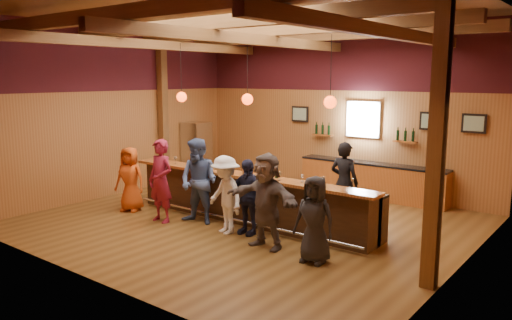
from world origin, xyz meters
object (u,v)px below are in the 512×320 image
object	(u,v)px
bartender	(344,182)
back_bar_cabinet	(371,180)
customer_navy	(247,197)
bar_counter	(252,198)
ice_bucket	(247,169)
customer_orange	(130,179)
stainless_fridge	(197,151)
customer_brown	(266,201)
customer_white	(225,195)
customer_denim	(199,182)
bottle_a	(277,172)
customer_dark	(314,219)
customer_redvest	(161,181)

from	to	relation	value
bartender	back_bar_cabinet	bearing A→B (deg)	-78.65
customer_navy	bar_counter	bearing A→B (deg)	121.97
customer_navy	ice_bucket	world-z (taller)	customer_navy
ice_bucket	back_bar_cabinet	bearing A→B (deg)	74.12
customer_orange	ice_bucket	size ratio (longest dim) A/B	6.48
stainless_fridge	customer_brown	bearing A→B (deg)	-34.24
bar_counter	bartender	bearing A→B (deg)	33.89
bar_counter	customer_white	xyz separation A→B (m)	(0.13, -1.05, 0.28)
customer_orange	customer_denim	xyz separation A→B (m)	(2.04, 0.24, 0.17)
customer_white	stainless_fridge	bearing A→B (deg)	157.56
bottle_a	ice_bucket	bearing A→B (deg)	-175.31
bar_counter	customer_white	world-z (taller)	customer_white
customer_brown	customer_dark	size ratio (longest dim) A/B	1.19
customer_denim	bartender	size ratio (longest dim) A/B	1.04
back_bar_cabinet	ice_bucket	xyz separation A→B (m)	(-1.10, -3.86, 0.75)
stainless_fridge	customer_white	bearing A→B (deg)	-39.54
bar_counter	customer_orange	bearing A→B (deg)	-158.21
customer_orange	customer_navy	xyz separation A→B (m)	(3.32, 0.32, 0.00)
customer_redvest	customer_brown	distance (m)	2.85
bar_counter	customer_brown	bearing A→B (deg)	-43.59
customer_denim	bar_counter	bearing A→B (deg)	40.47
stainless_fridge	bottle_a	world-z (taller)	stainless_fridge
customer_dark	bottle_a	distance (m)	1.99
customer_orange	ice_bucket	bearing A→B (deg)	-3.62
customer_navy	customer_orange	bearing A→B (deg)	-174.68
back_bar_cabinet	customer_orange	distance (m)	6.18
back_bar_cabinet	bartender	xyz separation A→B (m)	(0.48, -2.45, 0.42)
back_bar_cabinet	ice_bucket	bearing A→B (deg)	-105.88
bartender	customer_orange	bearing A→B (deg)	26.81
customer_redvest	customer_navy	size ratio (longest dim) A/B	1.18
stainless_fridge	ice_bucket	xyz separation A→B (m)	(4.20, -2.74, 0.33)
customer_brown	bartender	distance (m)	2.38
customer_white	customer_redvest	bearing A→B (deg)	-154.99
customer_white	bottle_a	world-z (taller)	customer_white
customer_white	customer_brown	bearing A→B (deg)	8.33
customer_redvest	customer_navy	distance (m)	2.12
bar_counter	customer_brown	xyz separation A→B (m)	(1.30, -1.23, 0.38)
back_bar_cabinet	customer_redvest	distance (m)	5.59
back_bar_cabinet	customer_white	size ratio (longest dim) A/B	2.48
customer_redvest	ice_bucket	xyz separation A→B (m)	(1.64, 1.00, 0.31)
customer_white	ice_bucket	xyz separation A→B (m)	(-0.04, 0.77, 0.42)
stainless_fridge	back_bar_cabinet	bearing A→B (deg)	11.93
bar_counter	bottle_a	xyz separation A→B (m)	(0.81, -0.23, 0.72)
bar_counter	customer_white	distance (m)	1.10
customer_orange	customer_white	distance (m)	2.95
back_bar_cabinet	bottle_a	size ratio (longest dim) A/B	11.92
customer_redvest	customer_dark	world-z (taller)	customer_redvest
stainless_fridge	customer_denim	bearing A→B (deg)	-44.97
stainless_fridge	customer_orange	size ratio (longest dim) A/B	1.17
customer_denim	bottle_a	xyz separation A→B (m)	(1.59, 0.66, 0.31)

